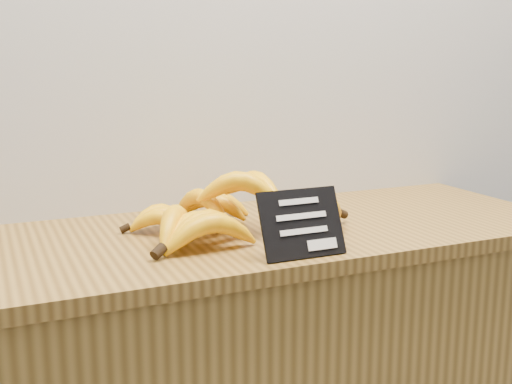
{
  "coord_description": "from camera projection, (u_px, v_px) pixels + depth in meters",
  "views": [
    {
      "loc": [
        -0.58,
        1.53,
        1.28
      ],
      "look_at": [
        -0.07,
        2.7,
        1.02
      ],
      "focal_mm": 45.0,
      "sensor_mm": 36.0,
      "label": 1
    }
  ],
  "objects": [
    {
      "name": "chalkboard_sign",
      "position": [
        302.0,
        223.0,
        1.17
      ],
      "size": [
        0.16,
        0.06,
        0.12
      ],
      "primitive_type": "cube",
      "rotation": [
        -0.42,
        0.0,
        0.0
      ],
      "color": "black",
      "rests_on": "counter_top"
    },
    {
      "name": "counter_top",
      "position": [
        247.0,
        236.0,
        1.37
      ],
      "size": [
        1.43,
        0.54,
        0.03
      ],
      "primitive_type": "cube",
      "color": "olive",
      "rests_on": "counter"
    },
    {
      "name": "banana_pile",
      "position": [
        229.0,
        212.0,
        1.33
      ],
      "size": [
        0.48,
        0.39,
        0.12
      ],
      "color": "yellow",
      "rests_on": "counter_top"
    }
  ]
}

